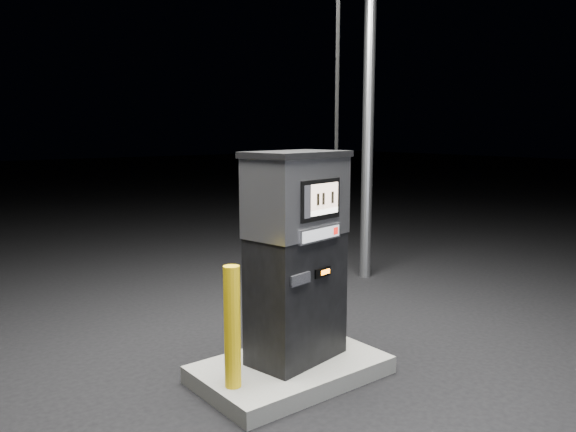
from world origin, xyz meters
TOP-DOWN VIEW (x-y plane):
  - ground at (0.00, 0.00)m, footprint 80.00×80.00m
  - pump_island at (0.00, 0.00)m, footprint 1.60×1.00m
  - fuel_dispenser at (0.09, 0.03)m, footprint 1.04×0.69m
  - bollard_left at (-0.65, -0.09)m, footprint 0.14×0.14m
  - bollard_right at (0.55, 0.12)m, footprint 0.12×0.12m

SIDE VIEW (x-z plane):
  - ground at x=0.00m, z-range 0.00..0.00m
  - pump_island at x=0.00m, z-range 0.00..0.15m
  - bollard_right at x=0.55m, z-range 0.15..1.04m
  - bollard_left at x=-0.65m, z-range 0.15..1.12m
  - fuel_dispenser at x=0.09m, z-range -0.80..2.96m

